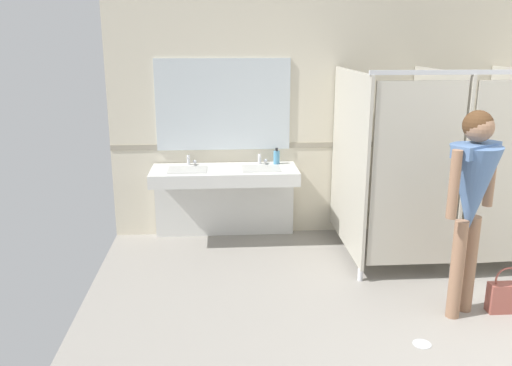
% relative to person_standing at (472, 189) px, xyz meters
% --- Properties ---
extents(wall_back, '(7.73, 0.12, 2.75)m').
position_rel_person_standing_xyz_m(wall_back, '(0.65, 2.11, 0.28)').
color(wall_back, beige).
rests_on(wall_back, ground_plane).
extents(wall_back_tile_band, '(7.73, 0.01, 0.06)m').
position_rel_person_standing_xyz_m(wall_back_tile_band, '(0.65, 2.05, -0.04)').
color(wall_back_tile_band, '#9E937F').
rests_on(wall_back_tile_band, wall_back).
extents(vanity_counter, '(1.60, 0.60, 0.98)m').
position_rel_person_standing_xyz_m(vanity_counter, '(-1.94, 1.82, -0.45)').
color(vanity_counter, silver).
rests_on(vanity_counter, ground_plane).
extents(mirror_panel, '(1.50, 0.02, 1.02)m').
position_rel_person_standing_xyz_m(mirror_panel, '(-1.94, 2.04, 0.43)').
color(mirror_panel, silver).
rests_on(mirror_panel, wall_back).
extents(bathroom_stalls, '(1.86, 1.43, 1.98)m').
position_rel_person_standing_xyz_m(bathroom_stalls, '(0.23, 1.13, -0.06)').
color(bathroom_stalls, '#B2AD9E').
rests_on(bathroom_stalls, ground_plane).
extents(person_standing, '(0.55, 0.55, 1.71)m').
position_rel_person_standing_xyz_m(person_standing, '(0.00, 0.00, 0.00)').
color(person_standing, '#8C664C').
rests_on(person_standing, ground_plane).
extents(handbag, '(0.29, 0.12, 0.41)m').
position_rel_person_standing_xyz_m(handbag, '(0.40, -0.00, -0.95)').
color(handbag, '#934C42').
rests_on(handbag, ground_plane).
extents(soap_dispenser, '(0.07, 0.07, 0.19)m').
position_rel_person_standing_xyz_m(soap_dispenser, '(-1.35, 1.91, -0.15)').
color(soap_dispenser, teal).
rests_on(soap_dispenser, vanity_counter).
extents(floor_drain_cover, '(0.14, 0.14, 0.01)m').
position_rel_person_standing_xyz_m(floor_drain_cover, '(-0.48, -0.44, -1.09)').
color(floor_drain_cover, '#B7BABF').
rests_on(floor_drain_cover, ground_plane).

